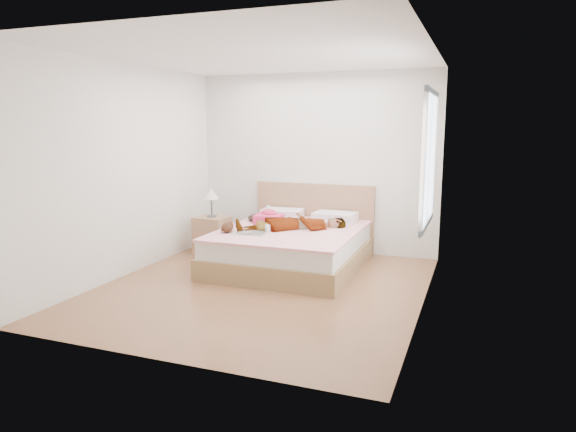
{
  "coord_description": "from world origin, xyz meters",
  "views": [
    {
      "loc": [
        2.28,
        -5.22,
        1.84
      ],
      "look_at": [
        0.0,
        0.85,
        0.7
      ],
      "focal_mm": 32.0,
      "sensor_mm": 36.0,
      "label": 1
    }
  ],
  "objects_px": {
    "bed": "(293,245)",
    "plush_toy": "(228,227)",
    "phone": "(269,208)",
    "magazine": "(251,233)",
    "nightstand": "(212,232)",
    "woman": "(292,221)",
    "coffee_mug": "(268,228)",
    "towel": "(269,217)"
  },
  "relations": [
    {
      "from": "bed",
      "to": "plush_toy",
      "type": "relative_size",
      "value": 8.78
    },
    {
      "from": "phone",
      "to": "magazine",
      "type": "distance_m",
      "value": 0.93
    },
    {
      "from": "phone",
      "to": "nightstand",
      "type": "xyz_separation_m",
      "value": [
        -0.81,
        -0.2,
        -0.38
      ]
    },
    {
      "from": "woman",
      "to": "coffee_mug",
      "type": "relative_size",
      "value": 12.91
    },
    {
      "from": "woman",
      "to": "coffee_mug",
      "type": "distance_m",
      "value": 0.37
    },
    {
      "from": "plush_toy",
      "to": "nightstand",
      "type": "height_order",
      "value": "nightstand"
    },
    {
      "from": "phone",
      "to": "nightstand",
      "type": "relative_size",
      "value": 0.1
    },
    {
      "from": "magazine",
      "to": "towel",
      "type": "bearing_deg",
      "value": 94.78
    },
    {
      "from": "phone",
      "to": "nightstand",
      "type": "height_order",
      "value": "nightstand"
    },
    {
      "from": "phone",
      "to": "towel",
      "type": "relative_size",
      "value": 0.25
    },
    {
      "from": "woman",
      "to": "bed",
      "type": "distance_m",
      "value": 0.34
    },
    {
      "from": "bed",
      "to": "magazine",
      "type": "relative_size",
      "value": 4.84
    },
    {
      "from": "woman",
      "to": "plush_toy",
      "type": "height_order",
      "value": "woman"
    },
    {
      "from": "phone",
      "to": "magazine",
      "type": "height_order",
      "value": "phone"
    },
    {
      "from": "nightstand",
      "to": "coffee_mug",
      "type": "bearing_deg",
      "value": -24.68
    },
    {
      "from": "phone",
      "to": "plush_toy",
      "type": "distance_m",
      "value": 0.95
    },
    {
      "from": "woman",
      "to": "coffee_mug",
      "type": "xyz_separation_m",
      "value": [
        -0.22,
        -0.3,
        -0.06
      ]
    },
    {
      "from": "phone",
      "to": "bed",
      "type": "bearing_deg",
      "value": -65.17
    },
    {
      "from": "towel",
      "to": "coffee_mug",
      "type": "relative_size",
      "value": 3.53
    },
    {
      "from": "phone",
      "to": "towel",
      "type": "bearing_deg",
      "value": -96.03
    },
    {
      "from": "plush_toy",
      "to": "coffee_mug",
      "type": "bearing_deg",
      "value": 27.04
    },
    {
      "from": "woman",
      "to": "coffee_mug",
      "type": "height_order",
      "value": "woman"
    },
    {
      "from": "phone",
      "to": "towel",
      "type": "distance_m",
      "value": 0.21
    },
    {
      "from": "bed",
      "to": "towel",
      "type": "distance_m",
      "value": 0.57
    },
    {
      "from": "coffee_mug",
      "to": "magazine",
      "type": "bearing_deg",
      "value": -126.39
    },
    {
      "from": "phone",
      "to": "magazine",
      "type": "xyz_separation_m",
      "value": [
        0.13,
        -0.9,
        -0.18
      ]
    },
    {
      "from": "towel",
      "to": "magazine",
      "type": "xyz_separation_m",
      "value": [
        0.06,
        -0.74,
        -0.07
      ]
    },
    {
      "from": "bed",
      "to": "nightstand",
      "type": "height_order",
      "value": "bed"
    },
    {
      "from": "magazine",
      "to": "nightstand",
      "type": "distance_m",
      "value": 1.19
    },
    {
      "from": "phone",
      "to": "plush_toy",
      "type": "relative_size",
      "value": 0.42
    },
    {
      "from": "nightstand",
      "to": "bed",
      "type": "bearing_deg",
      "value": -7.36
    },
    {
      "from": "woman",
      "to": "plush_toy",
      "type": "distance_m",
      "value": 0.86
    },
    {
      "from": "phone",
      "to": "magazine",
      "type": "bearing_deg",
      "value": -110.79
    },
    {
      "from": "plush_toy",
      "to": "nightstand",
      "type": "relative_size",
      "value": 0.25
    },
    {
      "from": "coffee_mug",
      "to": "bed",
      "type": "bearing_deg",
      "value": 56.58
    },
    {
      "from": "woman",
      "to": "towel",
      "type": "bearing_deg",
      "value": -147.87
    },
    {
      "from": "towel",
      "to": "magazine",
      "type": "relative_size",
      "value": 0.94
    },
    {
      "from": "bed",
      "to": "magazine",
      "type": "xyz_separation_m",
      "value": [
        -0.37,
        -0.54,
        0.24
      ]
    },
    {
      "from": "magazine",
      "to": "plush_toy",
      "type": "relative_size",
      "value": 1.81
    },
    {
      "from": "bed",
      "to": "magazine",
      "type": "height_order",
      "value": "bed"
    },
    {
      "from": "phone",
      "to": "coffee_mug",
      "type": "height_order",
      "value": "phone"
    },
    {
      "from": "nightstand",
      "to": "woman",
      "type": "bearing_deg",
      "value": -8.88
    }
  ]
}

